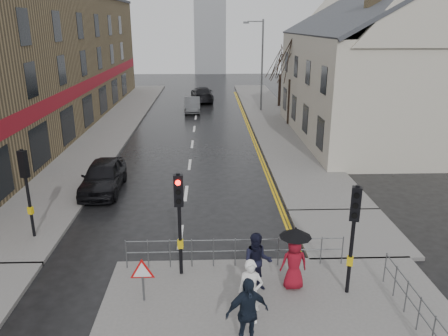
{
  "coord_description": "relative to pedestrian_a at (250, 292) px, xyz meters",
  "views": [
    {
      "loc": [
        1.13,
        -12.07,
        7.76
      ],
      "look_at": [
        1.75,
        5.17,
        2.04
      ],
      "focal_mm": 35.0,
      "sensor_mm": 36.0,
      "label": 1
    }
  ],
  "objects": [
    {
      "name": "tree_near",
      "position": [
        5.32,
        24.22,
        4.09
      ],
      "size": [
        2.4,
        2.4,
        6.58
      ],
      "color": "#30241A",
      "rests_on": "right_pavement"
    },
    {
      "name": "guard_railing_front",
      "position": [
        -0.23,
        2.82,
        -0.18
      ],
      "size": [
        7.14,
        0.04,
        1.0
      ],
      "color": "#595B5E",
      "rests_on": "near_pavement"
    },
    {
      "name": "traffic_signal_near_left",
      "position": [
        -1.98,
        2.42,
        1.41
      ],
      "size": [
        0.28,
        0.27,
        3.4
      ],
      "color": "black",
      "rests_on": "near_pavement"
    },
    {
      "name": "traffic_signal_far_left",
      "position": [
        -7.68,
        5.22,
        1.41
      ],
      "size": [
        0.34,
        0.33,
        3.4
      ],
      "color": "black",
      "rests_on": "left_pavement"
    },
    {
      "name": "left_pavement",
      "position": [
        -8.68,
        25.22,
        -0.97
      ],
      "size": [
        4.0,
        44.0,
        0.14
      ],
      "primitive_type": "cube",
      "color": "#605E5B",
      "rests_on": "ground"
    },
    {
      "name": "tree_far",
      "position": [
        5.82,
        32.22,
        3.38
      ],
      "size": [
        2.4,
        2.4,
        5.64
      ],
      "color": "#30241A",
      "rests_on": "right_pavement"
    },
    {
      "name": "car_parked",
      "position": [
        -6.18,
        10.2,
        -0.29
      ],
      "size": [
        1.86,
        4.45,
        1.51
      ],
      "primitive_type": "imported",
      "rotation": [
        0.0,
        0.0,
        0.02
      ],
      "color": "black",
      "rests_on": "ground"
    },
    {
      "name": "church_tower",
      "position": [
        -0.68,
        64.22,
        7.96
      ],
      "size": [
        5.0,
        5.0,
        18.0
      ],
      "primitive_type": "cube",
      "color": "gray",
      "rests_on": "ground"
    },
    {
      "name": "warning_sign",
      "position": [
        -2.98,
        1.01,
        -0.0
      ],
      "size": [
        0.8,
        0.07,
        1.35
      ],
      "color": "#595B5E",
      "rests_on": "near_pavement"
    },
    {
      "name": "car_far",
      "position": [
        -1.72,
        35.79,
        -0.28
      ],
      "size": [
        2.56,
        5.44,
        1.53
      ],
      "primitive_type": "imported",
      "rotation": [
        0.0,
        0.0,
        3.22
      ],
      "color": "black",
      "rests_on": "ground"
    },
    {
      "name": "pedestrian_a",
      "position": [
        0.0,
        0.0,
        0.0
      ],
      "size": [
        0.72,
        0.53,
        1.81
      ],
      "primitive_type": "imported",
      "rotation": [
        0.0,
        0.0,
        -0.15
      ],
      "color": "white",
      "rests_on": "near_pavement"
    },
    {
      "name": "pedestrian_d",
      "position": [
        -0.17,
        -0.94,
        0.04
      ],
      "size": [
        1.2,
        0.78,
        1.9
      ],
      "primitive_type": "imported",
      "rotation": [
        0.0,
        0.0,
        0.31
      ],
      "color": "black",
      "rests_on": "near_pavement"
    },
    {
      "name": "ground",
      "position": [
        -2.18,
        2.22,
        -1.04
      ],
      "size": [
        120.0,
        120.0,
        0.0
      ],
      "primitive_type": "plane",
      "color": "black",
      "rests_on": "ground"
    },
    {
      "name": "pavement_bridge_right",
      "position": [
        4.32,
        5.22,
        -0.97
      ],
      "size": [
        4.0,
        4.2,
        0.14
      ],
      "primitive_type": "cube",
      "color": "#605E5B",
      "rests_on": "ground"
    },
    {
      "name": "pedestrian_with_umbrella",
      "position": [
        1.45,
        1.52,
        0.2
      ],
      "size": [
        0.96,
        0.96,
        1.98
      ],
      "color": "maroon",
      "rests_on": "near_pavement"
    },
    {
      "name": "car_mid",
      "position": [
        -2.54,
        30.07,
        -0.38
      ],
      "size": [
        1.54,
        4.06,
        1.32
      ],
      "primitive_type": "imported",
      "rotation": [
        0.0,
        0.0,
        0.04
      ],
      "color": "#444649",
      "rests_on": "ground"
    },
    {
      "name": "traffic_signal_near_right",
      "position": [
        3.02,
        1.22,
        1.41
      ],
      "size": [
        0.34,
        0.33,
        3.4
      ],
      "color": "black",
      "rests_on": "near_pavement"
    },
    {
      "name": "pedestrian_b",
      "position": [
        0.34,
        1.47,
        0.01
      ],
      "size": [
        0.91,
        0.72,
        1.83
      ],
      "primitive_type": "imported",
      "rotation": [
        0.0,
        0.0,
        -0.03
      ],
      "color": "black",
      "rests_on": "near_pavement"
    },
    {
      "name": "guard_railing_side",
      "position": [
        4.32,
        -0.53,
        -0.2
      ],
      "size": [
        0.04,
        4.54,
        1.0
      ],
      "color": "#595B5E",
      "rests_on": "near_pavement"
    },
    {
      "name": "building_right_cream",
      "position": [
        9.82,
        20.22,
        3.74
      ],
      "size": [
        9.0,
        16.4,
        10.1
      ],
      "color": "#BDB7A5",
      "rests_on": "ground"
    },
    {
      "name": "right_pavement",
      "position": [
        4.32,
        27.22,
        -0.97
      ],
      "size": [
        4.0,
        40.0,
        0.14
      ],
      "primitive_type": "cube",
      "color": "#605E5B",
      "rests_on": "ground"
    },
    {
      "name": "street_lamp",
      "position": [
        3.64,
        30.22,
        3.66
      ],
      "size": [
        1.83,
        0.25,
        8.0
      ],
      "color": "#595B5E",
      "rests_on": "right_pavement"
    },
    {
      "name": "building_left_terrace",
      "position": [
        -14.18,
        24.22,
        3.96
      ],
      "size": [
        8.0,
        42.0,
        10.0
      ],
      "primitive_type": "cube",
      "color": "#776445",
      "rests_on": "ground"
    }
  ]
}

